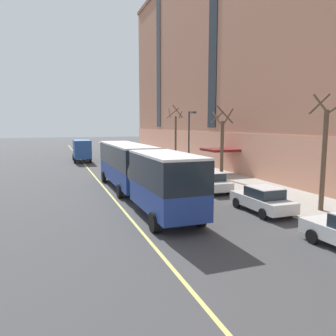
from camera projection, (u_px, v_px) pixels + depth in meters
name	position (u px, v px, depth m)	size (l,w,h in m)	color
ground_plane	(180.00, 228.00, 16.64)	(260.00, 260.00, 0.00)	#424244
sidewalk	(292.00, 199.00, 22.58)	(5.49, 160.00, 0.15)	#ADA89E
city_bus	(138.00, 169.00, 23.14)	(2.99, 18.08, 3.67)	navy
parked_car_white_2	(210.00, 181.00, 25.68)	(2.05, 4.61, 1.56)	silver
parked_car_champagne_3	(141.00, 157.00, 44.96)	(2.14, 4.73, 1.56)	#BCAD89
parked_car_white_4	(262.00, 200.00, 19.44)	(1.97, 4.43, 1.56)	silver
parked_car_navy_5	(161.00, 164.00, 37.20)	(2.11, 4.55, 1.56)	navy
box_truck	(82.00, 149.00, 46.09)	(2.44, 7.19, 3.11)	#285199
street_tree_mid_block	(324.00, 152.00, 19.09)	(1.63, 1.93, 6.89)	brown
street_tree_far_uptown	(222.00, 143.00, 30.43)	(1.80, 2.02, 6.82)	brown
street_tree_far_downtown	(175.00, 135.00, 41.77)	(1.83, 1.72, 7.53)	brown
street_lamp	(190.00, 135.00, 33.42)	(0.36, 1.48, 6.42)	#2D2D30
fire_hydrant	(202.00, 175.00, 30.95)	(0.42, 0.24, 0.72)	red
lane_centerline	(128.00, 216.00, 18.77)	(0.16, 140.00, 0.01)	#E0D66B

